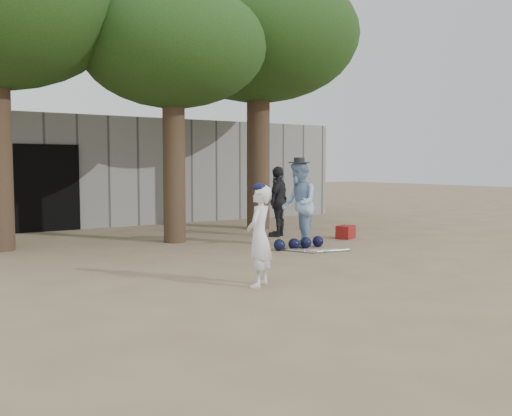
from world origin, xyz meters
TOP-DOWN VIEW (x-y plane):
  - ground at (0.00, 0.00)m, footprint 70.00×70.00m
  - boy_player at (-0.40, -0.58)m, footprint 0.61×0.58m
  - spectator_blue at (2.42, 2.15)m, footprint 0.99×1.07m
  - spectator_dark at (3.08, 3.77)m, footprint 1.02×0.88m
  - red_bag at (4.10, 2.56)m, footprint 0.51×0.46m
  - back_building at (-0.00, 10.33)m, footprint 16.00×5.24m
  - helmet_row at (2.24, 1.89)m, footprint 1.19×0.29m
  - bat_pile at (2.25, 1.38)m, footprint 1.05×0.81m
  - tree_row at (0.74, 5.02)m, footprint 11.40×5.80m

SIDE VIEW (x-z plane):
  - ground at x=0.00m, z-range 0.00..0.00m
  - bat_pile at x=2.25m, z-range 0.00..0.06m
  - helmet_row at x=2.24m, z-range 0.00..0.23m
  - red_bag at x=4.10m, z-range 0.00..0.30m
  - boy_player at x=-0.40m, z-range 0.00..1.41m
  - spectator_dark at x=3.08m, z-range 0.00..1.65m
  - spectator_blue at x=2.42m, z-range 0.00..1.76m
  - back_building at x=0.00m, z-range 0.00..3.00m
  - tree_row at x=0.74m, z-range 1.34..8.03m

